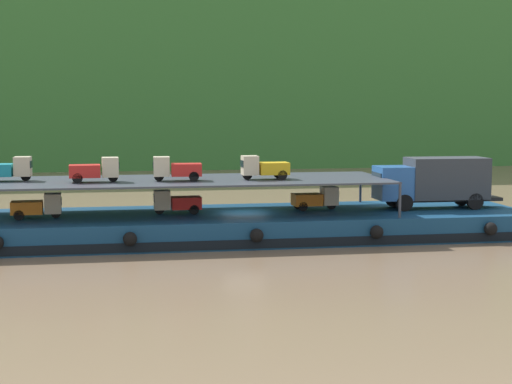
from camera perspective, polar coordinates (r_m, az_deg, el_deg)
ground_plane at (r=46.88m, az=-0.87°, el=-3.30°), size 400.00×400.00×0.00m
hillside_far_bank at (r=109.87m, az=-6.16°, el=12.20°), size 126.66×30.28×34.11m
cargo_barge at (r=46.73m, az=-0.87°, el=-2.40°), size 33.45×8.91×1.50m
covered_lorry at (r=49.59m, az=12.66°, el=0.80°), size 7.89×2.40×3.10m
cargo_rack at (r=46.00m, az=-5.56°, el=0.81°), size 24.25×7.52×2.00m
mini_truck_lower_stern at (r=45.75m, az=-15.41°, el=-0.99°), size 2.78×1.27×1.38m
mini_truck_lower_aft at (r=46.28m, az=-5.73°, el=-0.71°), size 2.76×1.24×1.38m
mini_truck_lower_mid at (r=47.95m, az=4.32°, el=-0.46°), size 2.79×1.29×1.38m
mini_truck_upper_stern at (r=46.98m, az=-17.39°, el=1.59°), size 2.77×1.26×1.38m
mini_truck_upper_mid at (r=45.14m, az=-11.48°, el=1.57°), size 2.78×1.27×1.38m
mini_truck_upper_fore at (r=45.22m, az=-5.73°, el=1.67°), size 2.79×1.28×1.38m
mini_truck_upper_bow at (r=45.90m, az=0.58°, el=1.77°), size 2.77×1.24×1.38m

